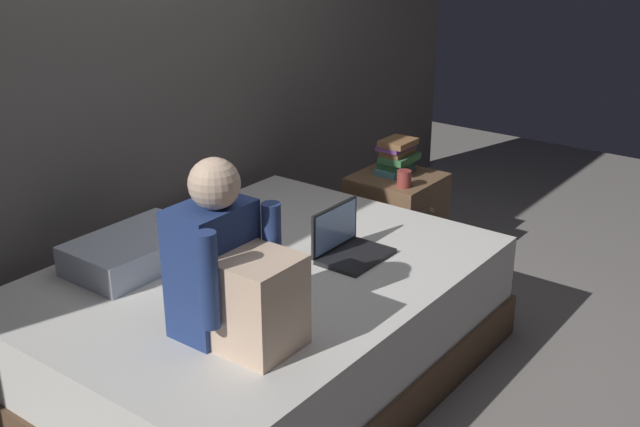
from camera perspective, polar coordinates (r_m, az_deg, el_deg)
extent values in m
plane|color=gray|center=(3.56, 1.61, -11.68)|extent=(8.00, 8.00, 0.00)
cube|color=#605B56|center=(3.83, -13.26, 12.08)|extent=(5.60, 0.10, 2.70)
cube|color=brown|center=(3.53, -4.33, -10.08)|extent=(2.00, 1.50, 0.20)
cube|color=silver|center=(3.40, -4.45, -6.42)|extent=(1.96, 1.46, 0.31)
cube|color=brown|center=(4.45, 5.51, -0.59)|extent=(0.44, 0.44, 0.55)
sphere|color=gray|center=(4.30, 8.05, 0.22)|extent=(0.04, 0.04, 0.04)
cube|color=navy|center=(2.81, -7.79, -3.98)|extent=(0.30, 0.20, 0.48)
sphere|color=beige|center=(2.66, -7.68, 2.16)|extent=(0.18, 0.18, 0.18)
cube|color=beige|center=(2.70, -4.35, -6.57)|extent=(0.26, 0.24, 0.34)
cylinder|color=navy|center=(2.59, -8.11, -4.83)|extent=(0.07, 0.07, 0.34)
cylinder|color=navy|center=(2.80, -3.51, -2.51)|extent=(0.07, 0.07, 0.34)
cube|color=black|center=(3.42, 2.61, -3.14)|extent=(0.32, 0.22, 0.02)
cube|color=black|center=(3.43, 1.06, -0.99)|extent=(0.32, 0.01, 0.20)
cube|color=#8CB2EA|center=(3.43, 1.17, -1.02)|extent=(0.29, 0.00, 0.18)
cube|color=silver|center=(3.43, -13.19, -2.60)|extent=(0.56, 0.36, 0.13)
cube|color=teal|center=(4.39, 5.41, 3.16)|extent=(0.22, 0.13, 0.03)
cube|color=#387042|center=(4.39, 5.52, 3.65)|extent=(0.19, 0.13, 0.04)
cube|color=#387042|center=(4.36, 5.78, 4.05)|extent=(0.22, 0.15, 0.04)
cube|color=brown|center=(4.36, 5.64, 4.50)|extent=(0.19, 0.12, 0.03)
cube|color=#703D84|center=(4.35, 5.54, 4.88)|extent=(0.21, 0.14, 0.03)
cube|color=brown|center=(4.32, 5.69, 5.16)|extent=(0.19, 0.15, 0.03)
cylinder|color=#933833|center=(4.17, 6.12, 2.52)|extent=(0.08, 0.08, 0.09)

